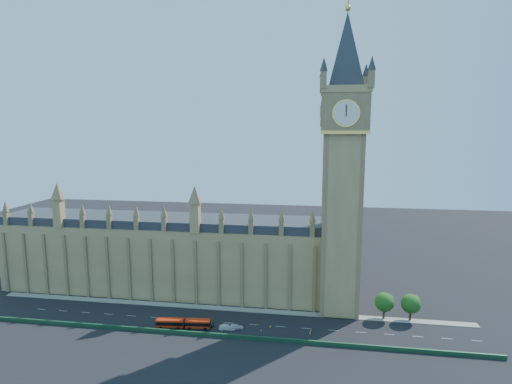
# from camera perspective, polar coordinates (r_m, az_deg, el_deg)

# --- Properties ---
(ground) EXTENTS (400.00, 400.00, 0.00)m
(ground) POSITION_cam_1_polar(r_m,az_deg,el_deg) (131.30, -5.71, -17.98)
(ground) COLOR black
(ground) RESTS_ON ground
(palace_westminster) EXTENTS (120.00, 20.00, 28.00)m
(palace_westminster) POSITION_cam_1_polar(r_m,az_deg,el_deg) (152.89, -12.96, -8.63)
(palace_westminster) COLOR #9B804B
(palace_westminster) RESTS_ON ground
(elizabeth_tower) EXTENTS (20.59, 20.59, 105.00)m
(elizabeth_tower) POSITION_cam_1_polar(r_m,az_deg,el_deg) (127.84, 12.38, 6.58)
(elizabeth_tower) COLOR #9B804B
(elizabeth_tower) RESTS_ON ground
(bridge_parapet) EXTENTS (160.00, 0.60, 1.20)m
(bridge_parapet) POSITION_cam_1_polar(r_m,az_deg,el_deg) (123.32, -6.80, -19.57)
(bridge_parapet) COLOR #1E4C2D
(bridge_parapet) RESTS_ON ground
(kerb_north) EXTENTS (160.00, 3.00, 0.16)m
(kerb_north) POSITION_cam_1_polar(r_m,az_deg,el_deg) (139.56, -4.72, -16.23)
(kerb_north) COLOR gray
(kerb_north) RESTS_ON ground
(tree_east_near) EXTENTS (6.00, 6.00, 8.50)m
(tree_east_near) POSITION_cam_1_polar(r_m,az_deg,el_deg) (136.52, 17.96, -14.69)
(tree_east_near) COLOR #382619
(tree_east_near) RESTS_ON ground
(tree_east_far) EXTENTS (6.00, 6.00, 8.50)m
(tree_east_far) POSITION_cam_1_polar(r_m,az_deg,el_deg) (138.07, 21.34, -14.60)
(tree_east_far) COLOR #382619
(tree_east_far) RESTS_ON ground
(red_bus) EXTENTS (16.49, 3.91, 2.78)m
(red_bus) POSITION_cam_1_polar(r_m,az_deg,el_deg) (128.49, -10.34, -17.99)
(red_bus) COLOR red
(red_bus) RESTS_ON ground
(car_grey) EXTENTS (4.00, 1.71, 1.35)m
(car_grey) POSITION_cam_1_polar(r_m,az_deg,el_deg) (128.92, -6.96, -18.20)
(car_grey) COLOR #3D3F44
(car_grey) RESTS_ON ground
(car_silver) EXTENTS (4.92, 2.09, 1.58)m
(car_silver) POSITION_cam_1_polar(r_m,az_deg,el_deg) (126.18, -4.16, -18.73)
(car_silver) COLOR #B0B3B8
(car_silver) RESTS_ON ground
(car_white) EXTENTS (4.93, 2.48, 1.37)m
(car_white) POSITION_cam_1_polar(r_m,az_deg,el_deg) (126.57, -2.92, -18.68)
(car_white) COLOR silver
(car_white) RESTS_ON ground
(cone_a) EXTENTS (0.62, 0.62, 0.74)m
(cone_a) POSITION_cam_1_polar(r_m,az_deg,el_deg) (127.25, 2.05, -18.68)
(cone_a) COLOR black
(cone_a) RESTS_ON ground
(cone_b) EXTENTS (0.43, 0.43, 0.62)m
(cone_b) POSITION_cam_1_polar(r_m,az_deg,el_deg) (125.30, 0.73, -19.17)
(cone_b) COLOR black
(cone_b) RESTS_ON ground
(cone_c) EXTENTS (0.46, 0.46, 0.68)m
(cone_c) POSITION_cam_1_polar(r_m,az_deg,el_deg) (125.98, 7.82, -19.07)
(cone_c) COLOR black
(cone_c) RESTS_ON ground
(cone_d) EXTENTS (0.46, 0.46, 0.66)m
(cone_d) POSITION_cam_1_polar(r_m,az_deg,el_deg) (124.79, 7.71, -19.36)
(cone_d) COLOR black
(cone_d) RESTS_ON ground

